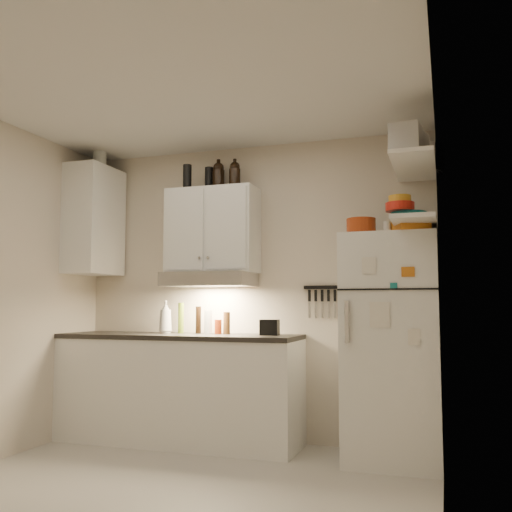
% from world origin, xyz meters
% --- Properties ---
extents(floor, '(3.20, 3.00, 0.02)m').
position_xyz_m(floor, '(0.00, 0.00, -0.01)').
color(floor, beige).
rests_on(floor, ground).
extents(ceiling, '(3.20, 3.00, 0.02)m').
position_xyz_m(ceiling, '(0.00, 0.00, 2.61)').
color(ceiling, silver).
rests_on(ceiling, ground).
extents(back_wall, '(3.20, 0.02, 2.60)m').
position_xyz_m(back_wall, '(0.00, 1.51, 1.30)').
color(back_wall, beige).
rests_on(back_wall, ground).
extents(right_wall, '(0.02, 3.00, 2.60)m').
position_xyz_m(right_wall, '(1.61, 0.00, 1.30)').
color(right_wall, beige).
rests_on(right_wall, ground).
extents(base_cabinet, '(2.10, 0.60, 0.88)m').
position_xyz_m(base_cabinet, '(-0.55, 1.20, 0.44)').
color(base_cabinet, white).
rests_on(base_cabinet, floor).
extents(countertop, '(2.10, 0.62, 0.04)m').
position_xyz_m(countertop, '(-0.55, 1.20, 0.90)').
color(countertop, black).
rests_on(countertop, base_cabinet).
extents(upper_cabinet, '(0.80, 0.33, 0.75)m').
position_xyz_m(upper_cabinet, '(-0.30, 1.33, 1.83)').
color(upper_cabinet, white).
rests_on(upper_cabinet, back_wall).
extents(side_cabinet, '(0.33, 0.55, 1.00)m').
position_xyz_m(side_cabinet, '(-1.44, 1.20, 1.95)').
color(side_cabinet, white).
rests_on(side_cabinet, left_wall).
extents(range_hood, '(0.76, 0.46, 0.12)m').
position_xyz_m(range_hood, '(-0.30, 1.27, 1.39)').
color(range_hood, silver).
rests_on(range_hood, back_wall).
extents(fridge, '(0.70, 0.68, 1.70)m').
position_xyz_m(fridge, '(1.25, 1.16, 0.85)').
color(fridge, white).
rests_on(fridge, floor).
extents(shelf_hi, '(0.30, 0.95, 0.03)m').
position_xyz_m(shelf_hi, '(1.45, 1.02, 2.20)').
color(shelf_hi, white).
rests_on(shelf_hi, right_wall).
extents(shelf_lo, '(0.30, 0.95, 0.03)m').
position_xyz_m(shelf_lo, '(1.45, 1.02, 1.76)').
color(shelf_lo, white).
rests_on(shelf_lo, right_wall).
extents(knife_strip, '(0.42, 0.02, 0.03)m').
position_xyz_m(knife_strip, '(0.70, 1.49, 1.32)').
color(knife_strip, black).
rests_on(knife_strip, back_wall).
extents(dutch_oven, '(0.29, 0.29, 0.13)m').
position_xyz_m(dutch_oven, '(1.04, 1.06, 1.76)').
color(dutch_oven, '#A63713').
rests_on(dutch_oven, fridge).
extents(book_stack, '(0.30, 0.33, 0.09)m').
position_xyz_m(book_stack, '(1.42, 0.96, 1.75)').
color(book_stack, orange).
rests_on(book_stack, fridge).
extents(spice_jar, '(0.07, 0.07, 0.09)m').
position_xyz_m(spice_jar, '(1.24, 1.03, 1.75)').
color(spice_jar, silver).
rests_on(spice_jar, fridge).
extents(stock_pot, '(0.34, 0.34, 0.22)m').
position_xyz_m(stock_pot, '(1.51, 1.37, 2.32)').
color(stock_pot, silver).
rests_on(stock_pot, shelf_hi).
extents(tin_a, '(0.23, 0.21, 0.19)m').
position_xyz_m(tin_a, '(1.45, 0.92, 2.31)').
color(tin_a, '#AAAAAD').
rests_on(tin_a, shelf_hi).
extents(tin_b, '(0.23, 0.23, 0.21)m').
position_xyz_m(tin_b, '(1.41, 0.73, 2.32)').
color(tin_b, '#AAAAAD').
rests_on(tin_b, shelf_hi).
extents(bowl_teal, '(0.27, 0.27, 0.11)m').
position_xyz_m(bowl_teal, '(1.39, 1.22, 1.83)').
color(bowl_teal, '#16777C').
rests_on(bowl_teal, shelf_lo).
extents(bowl_orange, '(0.22, 0.22, 0.07)m').
position_xyz_m(bowl_orange, '(1.33, 1.14, 1.92)').
color(bowl_orange, red).
rests_on(bowl_orange, bowl_teal).
extents(bowl_yellow, '(0.17, 0.17, 0.05)m').
position_xyz_m(bowl_yellow, '(1.33, 1.14, 1.98)').
color(bowl_yellow, gold).
rests_on(bowl_yellow, bowl_orange).
extents(plates, '(0.27, 0.27, 0.06)m').
position_xyz_m(plates, '(1.41, 1.00, 1.80)').
color(plates, '#16777C').
rests_on(plates, shelf_lo).
extents(growler_a, '(0.13, 0.13, 0.26)m').
position_xyz_m(growler_a, '(-0.27, 1.38, 2.33)').
color(growler_a, black).
rests_on(growler_a, upper_cabinet).
extents(growler_b, '(0.12, 0.12, 0.24)m').
position_xyz_m(growler_b, '(-0.09, 1.33, 2.32)').
color(growler_b, black).
rests_on(growler_b, upper_cabinet).
extents(thermos_a, '(0.08, 0.08, 0.22)m').
position_xyz_m(thermos_a, '(-0.37, 1.41, 2.31)').
color(thermos_a, black).
rests_on(thermos_a, upper_cabinet).
extents(thermos_b, '(0.08, 0.08, 0.22)m').
position_xyz_m(thermos_b, '(-0.52, 1.27, 2.31)').
color(thermos_b, black).
rests_on(thermos_b, upper_cabinet).
extents(side_jar, '(0.16, 0.16, 0.16)m').
position_xyz_m(side_jar, '(-1.39, 1.20, 2.53)').
color(side_jar, silver).
rests_on(side_jar, side_cabinet).
extents(soap_bottle, '(0.16, 0.16, 0.32)m').
position_xyz_m(soap_bottle, '(-0.72, 1.27, 1.08)').
color(soap_bottle, white).
rests_on(soap_bottle, countertop).
extents(pepper_mill, '(0.06, 0.06, 0.19)m').
position_xyz_m(pepper_mill, '(-0.15, 1.31, 1.02)').
color(pepper_mill, brown).
rests_on(pepper_mill, countertop).
extents(oil_bottle, '(0.05, 0.05, 0.27)m').
position_xyz_m(oil_bottle, '(-0.60, 1.34, 1.06)').
color(oil_bottle, '#59711C').
rests_on(oil_bottle, countertop).
extents(vinegar_bottle, '(0.06, 0.06, 0.24)m').
position_xyz_m(vinegar_bottle, '(-0.43, 1.32, 1.04)').
color(vinegar_bottle, black).
rests_on(vinegar_bottle, countertop).
extents(clear_bottle, '(0.09, 0.09, 0.20)m').
position_xyz_m(clear_bottle, '(-0.33, 1.32, 1.02)').
color(clear_bottle, silver).
rests_on(clear_bottle, countertop).
extents(red_jar, '(0.07, 0.07, 0.12)m').
position_xyz_m(red_jar, '(-0.22, 1.29, 0.98)').
color(red_jar, '#A63713').
rests_on(red_jar, countertop).
extents(caddy, '(0.16, 0.12, 0.13)m').
position_xyz_m(caddy, '(0.25, 1.25, 0.98)').
color(caddy, black).
rests_on(caddy, countertop).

